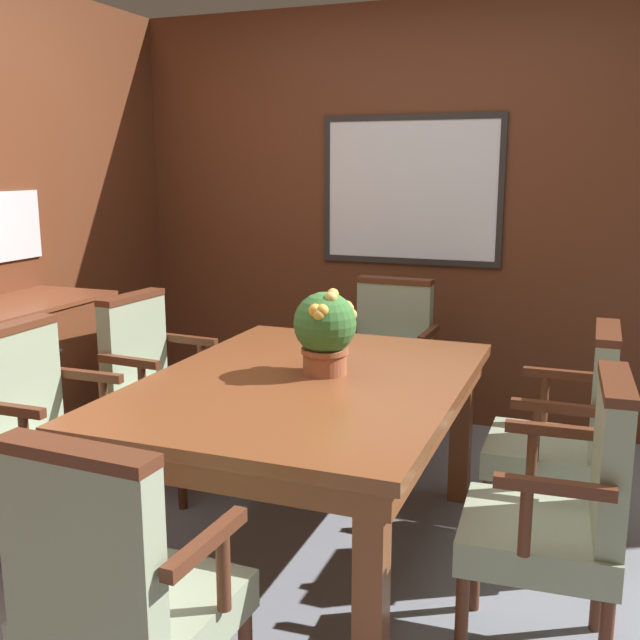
# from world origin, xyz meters

# --- Properties ---
(ground_plane) EXTENTS (14.00, 14.00, 0.00)m
(ground_plane) POSITION_xyz_m (0.00, 0.00, 0.00)
(ground_plane) COLOR gray
(wall_back) EXTENTS (7.20, 0.08, 2.45)m
(wall_back) POSITION_xyz_m (0.00, 1.91, 1.23)
(wall_back) COLOR #5B2D19
(wall_back) RESTS_ON ground_plane
(dining_table) EXTENTS (1.18, 1.63, 0.73)m
(dining_table) POSITION_xyz_m (0.10, 0.12, 0.64)
(dining_table) COLOR brown
(dining_table) RESTS_ON ground_plane
(chair_right_far) EXTENTS (0.47, 0.50, 0.93)m
(chair_right_far) POSITION_xyz_m (1.05, 0.49, 0.51)
(chair_right_far) COLOR #562B19
(chair_right_far) RESTS_ON ground_plane
(chair_left_far) EXTENTS (0.50, 0.52, 0.93)m
(chair_left_far) POSITION_xyz_m (-0.84, 0.50, 0.51)
(chair_left_far) COLOR #562B19
(chair_left_far) RESTS_ON ground_plane
(chair_head_near) EXTENTS (0.52, 0.49, 0.93)m
(chair_head_near) POSITION_xyz_m (0.08, -1.08, 0.51)
(chair_head_near) COLOR #562B19
(chair_head_near) RESTS_ON ground_plane
(chair_right_near) EXTENTS (0.49, 0.52, 0.93)m
(chair_right_near) POSITION_xyz_m (1.08, -0.22, 0.51)
(chair_right_near) COLOR #562B19
(chair_right_near) RESTS_ON ground_plane
(chair_left_near) EXTENTS (0.47, 0.50, 0.93)m
(chair_left_near) POSITION_xyz_m (-0.87, -0.23, 0.51)
(chair_left_near) COLOR #562B19
(chair_left_near) RESTS_ON ground_plane
(chair_head_far) EXTENTS (0.51, 0.48, 0.93)m
(chair_head_far) POSITION_xyz_m (0.09, 1.33, 0.51)
(chair_head_far) COLOR #562B19
(chair_head_far) RESTS_ON ground_plane
(potted_plant) EXTENTS (0.25, 0.27, 0.34)m
(potted_plant) POSITION_xyz_m (0.14, 0.21, 0.91)
(potted_plant) COLOR #9E5638
(potted_plant) RESTS_ON dining_table
(sideboard_cabinet) EXTENTS (0.50, 0.94, 0.90)m
(sideboard_cabinet) POSITION_xyz_m (-1.44, 0.26, 0.45)
(sideboard_cabinet) COLOR brown
(sideboard_cabinet) RESTS_ON ground_plane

